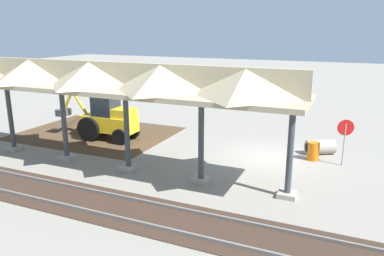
{
  "coord_description": "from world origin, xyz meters",
  "views": [
    {
      "loc": [
        -3.63,
        17.92,
        6.29
      ],
      "look_at": [
        3.46,
        1.78,
        1.6
      ],
      "focal_mm": 35.0,
      "sensor_mm": 36.0,
      "label": 1
    }
  ],
  "objects": [
    {
      "name": "dirt_mound",
      "position": [
        12.39,
        -0.85,
        0.0
      ],
      "size": [
        6.25,
        6.25,
        1.76
      ],
      "primitive_type": "cone",
      "color": "#4C3823",
      "rests_on": "ground"
    },
    {
      "name": "stop_sign",
      "position": [
        -3.43,
        -0.27,
        1.61
      ],
      "size": [
        0.73,
        0.27,
        2.24
      ],
      "color": "gray",
      "rests_on": "ground"
    },
    {
      "name": "ground_plane",
      "position": [
        0.0,
        0.0,
        0.0
      ],
      "size": [
        120.0,
        120.0,
        0.0
      ],
      "primitive_type": "plane",
      "color": "gray"
    },
    {
      "name": "traffic_barrel",
      "position": [
        -2.08,
        -0.51,
        0.45
      ],
      "size": [
        0.56,
        0.56,
        0.9
      ],
      "primitive_type": "cylinder",
      "color": "orange",
      "rests_on": "ground"
    },
    {
      "name": "dirt_work_zone",
      "position": [
        10.8,
        -0.14,
        0.0
      ],
      "size": [
        9.18,
        7.0,
        0.01
      ],
      "primitive_type": "cube",
      "color": "#4C3823",
      "rests_on": "ground"
    },
    {
      "name": "backhoe",
      "position": [
        9.36,
        0.58,
        1.27
      ],
      "size": [
        5.24,
        1.77,
        2.82
      ],
      "color": "yellow",
      "rests_on": "ground"
    },
    {
      "name": "concrete_pipe",
      "position": [
        -2.3,
        -1.62,
        0.37
      ],
      "size": [
        1.61,
        1.35,
        0.74
      ],
      "color": "#9E9384",
      "rests_on": "ground"
    },
    {
      "name": "platform_canopy",
      "position": [
        7.35,
        4.29,
        4.17
      ],
      "size": [
        19.22,
        3.2,
        4.9
      ],
      "color": "#9E998E",
      "rests_on": "ground"
    },
    {
      "name": "rail_tracks",
      "position": [
        0.0,
        7.72,
        0.03
      ],
      "size": [
        60.0,
        2.58,
        0.15
      ],
      "color": "slate",
      "rests_on": "ground"
    }
  ]
}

